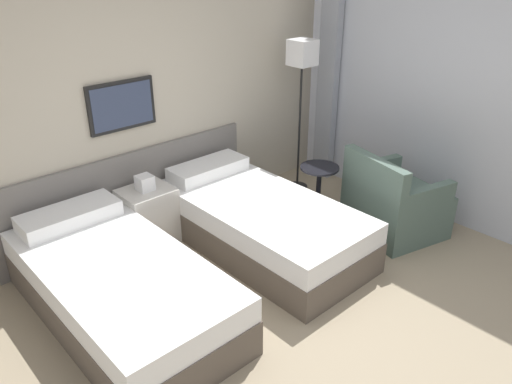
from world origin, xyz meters
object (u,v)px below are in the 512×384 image
Objects in this scene: bed_near_door at (119,286)px; armchair at (394,205)px; side_table at (319,184)px; floor_lamp at (302,65)px; bed_near_window at (260,222)px; nightstand at (148,215)px.

armchair is (2.60, -0.68, 0.03)m from bed_near_door.
side_table is (2.21, -0.04, 0.16)m from bed_near_door.
floor_lamp is at bearing 12.48° from armchair.
bed_near_window is 1.34m from armchair.
armchair is (0.39, -0.63, -0.13)m from side_table.
floor_lamp is 1.75m from armchair.
bed_near_door is at bearing -133.48° from nightstand.
side_table is at bearing -122.32° from floor_lamp.
armchair is at bearing -37.46° from nightstand.
bed_near_door is 1.44m from bed_near_window.
nightstand is 2.24m from floor_lamp.
bed_near_window is 0.78m from side_table.
side_table is (-0.43, -0.68, -1.02)m from floor_lamp.
bed_near_door is 1.21× the size of floor_lamp.
bed_near_door is at bearing 180.00° from bed_near_window.
nightstand is at bearing 176.46° from floor_lamp.
nightstand reaches higher than bed_near_door.
bed_near_door is at bearing -166.32° from floor_lamp.
armchair reaches higher than nightstand.
side_table is at bearing -1.09° from bed_near_door.
side_table is at bearing -28.40° from nightstand.
bed_near_window is (1.44, 0.00, 0.00)m from bed_near_door.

